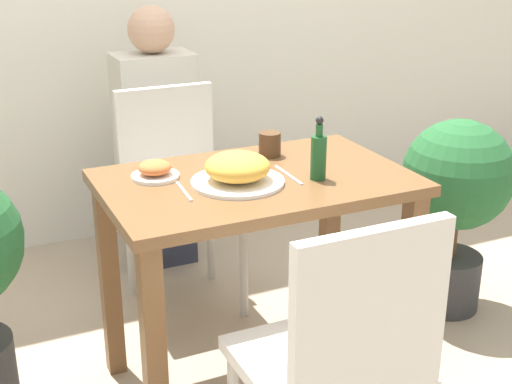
{
  "coord_description": "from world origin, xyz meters",
  "views": [
    {
      "loc": [
        -0.88,
        -1.91,
        1.5
      ],
      "look_at": [
        0.0,
        0.0,
        0.7
      ],
      "focal_mm": 50.0,
      "sensor_mm": 36.0,
      "label": 1
    }
  ],
  "objects": [
    {
      "name": "spoon_utensil",
      "position": [
        0.1,
        -0.03,
        0.75
      ],
      "size": [
        0.01,
        0.19,
        0.0
      ],
      "rotation": [
        0.0,
        0.0,
        1.55
      ],
      "color": "silver",
      "rests_on": "dining_table"
    },
    {
      "name": "side_plate",
      "position": [
        -0.29,
        0.12,
        0.77
      ],
      "size": [
        0.15,
        0.15,
        0.06
      ],
      "color": "white",
      "rests_on": "dining_table"
    },
    {
      "name": "ground_plane",
      "position": [
        0.0,
        0.0,
        0.0
      ],
      "size": [
        16.0,
        16.0,
        0.0
      ],
      "primitive_type": "plane",
      "color": "tan"
    },
    {
      "name": "chair_far",
      "position": [
        -0.05,
        0.66,
        0.5
      ],
      "size": [
        0.42,
        0.42,
        0.88
      ],
      "color": "silver",
      "rests_on": "ground_plane"
    },
    {
      "name": "person_figure",
      "position": [
        -0.01,
        1.03,
        0.58
      ],
      "size": [
        0.34,
        0.22,
        1.17
      ],
      "color": "#2D3347",
      "rests_on": "ground_plane"
    },
    {
      "name": "sauce_bottle",
      "position": [
        0.17,
        -0.1,
        0.82
      ],
      "size": [
        0.05,
        0.05,
        0.2
      ],
      "color": "#194C23",
      "rests_on": "dining_table"
    },
    {
      "name": "fork_utensil",
      "position": [
        -0.25,
        -0.03,
        0.75
      ],
      "size": [
        0.02,
        0.16,
        0.0
      ],
      "rotation": [
        0.0,
        0.0,
        1.49
      ],
      "color": "silver",
      "rests_on": "dining_table"
    },
    {
      "name": "dining_table",
      "position": [
        0.0,
        0.0,
        0.61
      ],
      "size": [
        0.96,
        0.61,
        0.75
      ],
      "color": "brown",
      "rests_on": "ground_plane"
    },
    {
      "name": "potted_plant_right",
      "position": [
        0.92,
        0.13,
        0.5
      ],
      "size": [
        0.43,
        0.43,
        0.79
      ],
      "color": "#333333",
      "rests_on": "ground_plane"
    },
    {
      "name": "drink_cup",
      "position": [
        0.13,
        0.18,
        0.79
      ],
      "size": [
        0.08,
        0.08,
        0.08
      ],
      "color": "#4C331E",
      "rests_on": "dining_table"
    },
    {
      "name": "chair_near",
      "position": [
        -0.06,
        -0.64,
        0.5
      ],
      "size": [
        0.42,
        0.42,
        0.88
      ],
      "rotation": [
        0.0,
        0.0,
        3.14
      ],
      "color": "silver",
      "rests_on": "ground_plane"
    },
    {
      "name": "food_plate",
      "position": [
        -0.08,
        -0.03,
        0.79
      ],
      "size": [
        0.29,
        0.29,
        0.1
      ],
      "color": "white",
      "rests_on": "dining_table"
    }
  ]
}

